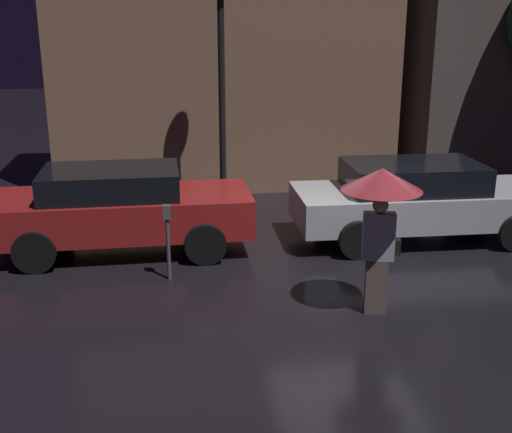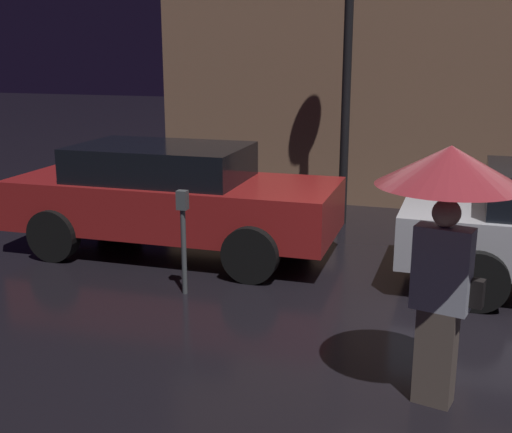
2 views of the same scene
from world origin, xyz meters
name	(u,v)px [view 2 (image 2 of 2)]	position (x,y,z in m)	size (l,w,h in m)	color
ground_plane	(448,326)	(0.00, 0.00, 0.00)	(60.00, 60.00, 0.00)	black
building_facade_left	(388,20)	(-1.48, 6.50, 3.32)	(8.07, 3.00, 6.65)	#8C664C
parked_car_red	(172,196)	(-3.78, 1.48, 0.80)	(4.51, 1.94, 1.50)	maroon
pedestrian_with_umbrella	(448,201)	(-0.09, -1.57, 1.67)	(1.10, 1.10, 2.09)	#66564C
parking_meter	(183,230)	(-2.97, 0.02, 0.77)	(0.12, 0.10, 1.23)	#4C5154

